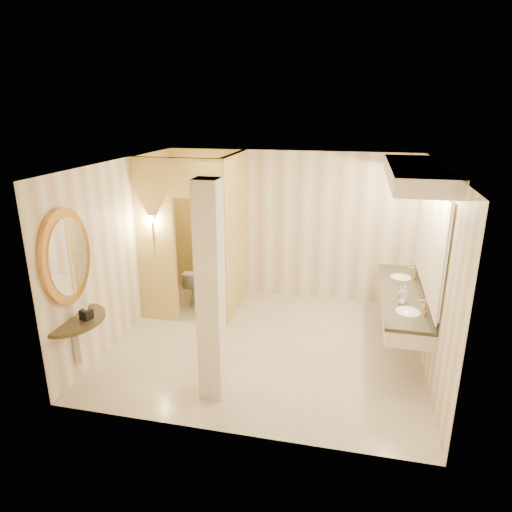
% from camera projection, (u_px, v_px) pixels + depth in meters
% --- Properties ---
extents(floor, '(4.50, 4.50, 0.00)m').
position_uv_depth(floor, '(266.00, 345.00, 6.89)').
color(floor, beige).
rests_on(floor, ground).
extents(ceiling, '(4.50, 4.50, 0.00)m').
position_uv_depth(ceiling, '(267.00, 164.00, 6.04)').
color(ceiling, white).
rests_on(ceiling, wall_back).
extents(wall_back, '(4.50, 0.02, 2.70)m').
position_uv_depth(wall_back, '(288.00, 226.00, 8.32)').
color(wall_back, white).
rests_on(wall_back, floor).
extents(wall_front, '(4.50, 0.02, 2.70)m').
position_uv_depth(wall_front, '(227.00, 323.00, 4.61)').
color(wall_front, white).
rests_on(wall_front, floor).
extents(wall_left, '(0.02, 4.00, 2.70)m').
position_uv_depth(wall_left, '(122.00, 250.00, 6.94)').
color(wall_left, white).
rests_on(wall_left, floor).
extents(wall_right, '(0.02, 4.00, 2.70)m').
position_uv_depth(wall_right, '(434.00, 273.00, 6.00)').
color(wall_right, white).
rests_on(wall_right, floor).
extents(toilet_closet, '(1.50, 1.55, 2.70)m').
position_uv_depth(toilet_closet, '(213.00, 235.00, 7.59)').
color(toilet_closet, '#E0D075').
rests_on(toilet_closet, floor).
extents(wall_sconce, '(0.14, 0.14, 0.42)m').
position_uv_depth(wall_sconce, '(152.00, 220.00, 7.15)').
color(wall_sconce, '#C18A3D').
rests_on(wall_sconce, toilet_closet).
extents(vanity, '(0.75, 2.58, 2.09)m').
position_uv_depth(vanity, '(412.00, 243.00, 6.34)').
color(vanity, white).
rests_on(vanity, floor).
extents(console_shelf, '(0.93, 0.93, 1.92)m').
position_uv_depth(console_shelf, '(69.00, 284.00, 5.64)').
color(console_shelf, black).
rests_on(console_shelf, floor).
extents(pillar, '(0.28, 0.28, 2.70)m').
position_uv_depth(pillar, '(210.00, 294.00, 5.32)').
color(pillar, white).
rests_on(pillar, floor).
extents(tissue_box, '(0.16, 0.16, 0.13)m').
position_uv_depth(tissue_box, '(86.00, 314.00, 5.74)').
color(tissue_box, black).
rests_on(tissue_box, console_shelf).
extents(toilet, '(0.39, 0.66, 0.67)m').
position_uv_depth(toilet, '(198.00, 285.00, 8.29)').
color(toilet, white).
rests_on(toilet, floor).
extents(soap_bottle_a, '(0.06, 0.06, 0.13)m').
position_uv_depth(soap_bottle_a, '(401.00, 293.00, 6.39)').
color(soap_bottle_a, beige).
rests_on(soap_bottle_a, vanity).
extents(soap_bottle_b, '(0.10, 0.10, 0.11)m').
position_uv_depth(soap_bottle_b, '(402.00, 300.00, 6.17)').
color(soap_bottle_b, silver).
rests_on(soap_bottle_b, vanity).
extents(soap_bottle_c, '(0.10, 0.10, 0.21)m').
position_uv_depth(soap_bottle_c, '(404.00, 294.00, 6.25)').
color(soap_bottle_c, '#C6B28C').
rests_on(soap_bottle_c, vanity).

